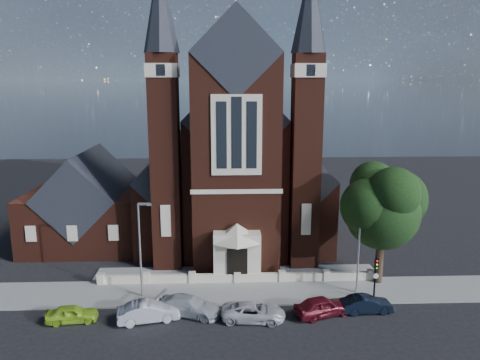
{
  "coord_description": "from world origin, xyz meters",
  "views": [
    {
      "loc": [
        -1.19,
        -32.27,
        17.65
      ],
      "look_at": [
        0.45,
        12.0,
        8.18
      ],
      "focal_mm": 35.0,
      "sensor_mm": 36.0,
      "label": 1
    }
  ],
  "objects_px": {
    "street_tree": "(385,208)",
    "car_white_suv": "(253,312)",
    "church": "(233,161)",
    "traffic_signal": "(376,272)",
    "car_lime_van": "(72,314)",
    "street_lamp_right": "(360,242)",
    "parish_hall": "(89,207)",
    "car_dark_red": "(322,306)",
    "street_lamp_left": "(141,244)",
    "car_navy": "(366,304)",
    "car_silver_a": "(148,312)",
    "car_silver_b": "(189,306)"
  },
  "relations": [
    {
      "from": "parish_hall",
      "to": "street_lamp_left",
      "type": "distance_m",
      "value": 16.18
    },
    {
      "from": "church",
      "to": "car_silver_a",
      "type": "bearing_deg",
      "value": -106.64
    },
    {
      "from": "car_navy",
      "to": "traffic_signal",
      "type": "bearing_deg",
      "value": -37.23
    },
    {
      "from": "car_dark_red",
      "to": "car_silver_a",
      "type": "bearing_deg",
      "value": 73.11
    },
    {
      "from": "car_silver_b",
      "to": "street_lamp_right",
      "type": "bearing_deg",
      "value": -57.48
    },
    {
      "from": "street_lamp_left",
      "to": "car_lime_van",
      "type": "relative_size",
      "value": 2.15
    },
    {
      "from": "traffic_signal",
      "to": "car_navy",
      "type": "bearing_deg",
      "value": -124.54
    },
    {
      "from": "street_tree",
      "to": "street_lamp_left",
      "type": "bearing_deg",
      "value": -175.24
    },
    {
      "from": "car_white_suv",
      "to": "street_lamp_right",
      "type": "bearing_deg",
      "value": -59.67
    },
    {
      "from": "car_navy",
      "to": "street_tree",
      "type": "bearing_deg",
      "value": -31.71
    },
    {
      "from": "traffic_signal",
      "to": "car_white_suv",
      "type": "distance_m",
      "value": 10.5
    },
    {
      "from": "church",
      "to": "car_white_suv",
      "type": "relative_size",
      "value": 7.32
    },
    {
      "from": "traffic_signal",
      "to": "car_lime_van",
      "type": "height_order",
      "value": "traffic_signal"
    },
    {
      "from": "car_lime_van",
      "to": "street_tree",
      "type": "bearing_deg",
      "value": -84.62
    },
    {
      "from": "car_white_suv",
      "to": "traffic_signal",
      "type": "bearing_deg",
      "value": -69.77
    },
    {
      "from": "street_lamp_right",
      "to": "car_dark_red",
      "type": "distance_m",
      "value": 6.5
    },
    {
      "from": "street_tree",
      "to": "car_white_suv",
      "type": "height_order",
      "value": "street_tree"
    },
    {
      "from": "parish_hall",
      "to": "car_white_suv",
      "type": "distance_m",
      "value": 25.11
    },
    {
      "from": "parish_hall",
      "to": "car_white_suv",
      "type": "xyz_separation_m",
      "value": [
        17.01,
        -18.16,
        -3.35
      ]
    },
    {
      "from": "car_silver_b",
      "to": "car_lime_van",
      "type": "bearing_deg",
      "value": 114.93
    },
    {
      "from": "street_lamp_right",
      "to": "car_lime_van",
      "type": "bearing_deg",
      "value": -170.17
    },
    {
      "from": "car_lime_van",
      "to": "traffic_signal",
      "type": "bearing_deg",
      "value": -91.56
    },
    {
      "from": "car_lime_van",
      "to": "church",
      "type": "bearing_deg",
      "value": -35.93
    },
    {
      "from": "street_lamp_right",
      "to": "car_silver_b",
      "type": "xyz_separation_m",
      "value": [
        -13.95,
        -3.14,
        -3.87
      ]
    },
    {
      "from": "church",
      "to": "car_silver_b",
      "type": "distance_m",
      "value": 23.63
    },
    {
      "from": "car_dark_red",
      "to": "car_white_suv",
      "type": "bearing_deg",
      "value": 77.06
    },
    {
      "from": "parish_hall",
      "to": "car_white_suv",
      "type": "height_order",
      "value": "parish_hall"
    },
    {
      "from": "church",
      "to": "car_white_suv",
      "type": "bearing_deg",
      "value": -87.5
    },
    {
      "from": "church",
      "to": "traffic_signal",
      "type": "distance_m",
      "value": 23.94
    },
    {
      "from": "street_tree",
      "to": "car_lime_van",
      "type": "relative_size",
      "value": 2.84
    },
    {
      "from": "car_lime_van",
      "to": "car_navy",
      "type": "xyz_separation_m",
      "value": [
        22.36,
        0.67,
        0.02
      ]
    },
    {
      "from": "parish_hall",
      "to": "car_dark_red",
      "type": "xyz_separation_m",
      "value": [
        22.32,
        -17.65,
        -3.26
      ]
    },
    {
      "from": "street_lamp_right",
      "to": "car_white_suv",
      "type": "height_order",
      "value": "street_lamp_right"
    },
    {
      "from": "car_silver_b",
      "to": "street_lamp_left",
      "type": "bearing_deg",
      "value": 72.01
    },
    {
      "from": "car_silver_b",
      "to": "car_white_suv",
      "type": "xyz_separation_m",
      "value": [
        4.87,
        -1.02,
        -0.06
      ]
    },
    {
      "from": "church",
      "to": "street_tree",
      "type": "distance_m",
      "value": 21.38
    },
    {
      "from": "church",
      "to": "car_silver_b",
      "type": "bearing_deg",
      "value": -99.91
    },
    {
      "from": "street_lamp_right",
      "to": "car_navy",
      "type": "distance_m",
      "value": 5.11
    },
    {
      "from": "car_lime_van",
      "to": "street_lamp_right",
      "type": "bearing_deg",
      "value": -87.41
    },
    {
      "from": "car_lime_van",
      "to": "car_navy",
      "type": "height_order",
      "value": "car_navy"
    },
    {
      "from": "street_lamp_right",
      "to": "car_lime_van",
      "type": "xyz_separation_m",
      "value": [
        -22.6,
        -3.92,
        -3.96
      ]
    },
    {
      "from": "parish_hall",
      "to": "car_navy",
      "type": "bearing_deg",
      "value": -33.71
    },
    {
      "from": "traffic_signal",
      "to": "street_lamp_right",
      "type": "bearing_deg",
      "value": 120.01
    },
    {
      "from": "church",
      "to": "street_lamp_right",
      "type": "distance_m",
      "value": 21.76
    },
    {
      "from": "street_lamp_left",
      "to": "traffic_signal",
      "type": "bearing_deg",
      "value": -4.76
    },
    {
      "from": "street_lamp_right",
      "to": "church",
      "type": "bearing_deg",
      "value": 118.04
    },
    {
      "from": "street_tree",
      "to": "car_dark_red",
      "type": "relative_size",
      "value": 2.41
    },
    {
      "from": "street_lamp_right",
      "to": "car_silver_b",
      "type": "relative_size",
      "value": 1.62
    },
    {
      "from": "car_silver_b",
      "to": "car_dark_red",
      "type": "distance_m",
      "value": 10.19
    },
    {
      "from": "parish_hall",
      "to": "traffic_signal",
      "type": "bearing_deg",
      "value": -29.98
    }
  ]
}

